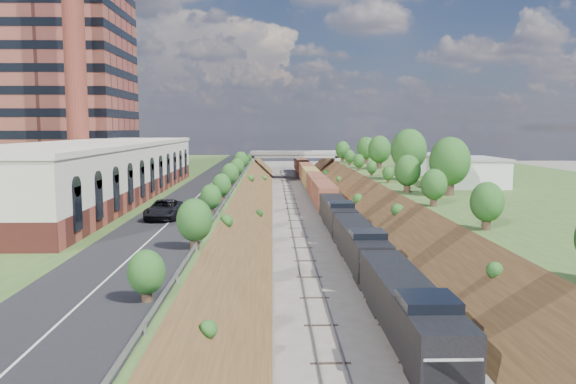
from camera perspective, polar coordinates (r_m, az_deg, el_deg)
name	(u,v)px	position (r m, az deg, el deg)	size (l,w,h in m)	color
ground	(373,360)	(35.27, 8.64, -16.48)	(400.00, 400.00, 0.00)	#6B665B
platform_left	(108,197)	(96.48, -17.85, -0.47)	(44.00, 180.00, 5.00)	#395924
platform_right	(506,196)	(100.48, 21.24, -0.34)	(44.00, 180.00, 5.00)	#395924
embankment_left	(242,211)	(93.09, -4.67, -1.98)	(7.07, 180.00, 7.07)	brown
embankment_right	(374,211)	(94.49, 8.78, -1.91)	(7.07, 180.00, 7.07)	brown
rail_left_track	(293,211)	(93.00, 0.50, -1.91)	(1.58, 180.00, 0.18)	gray
rail_right_track	(324,211)	(93.33, 3.70, -1.89)	(1.58, 180.00, 0.18)	gray
road	(215,181)	(92.83, -7.48, 1.10)	(8.00, 180.00, 0.10)	black
guardrail	(239,178)	(92.26, -4.96, 1.41)	(0.10, 171.00, 0.70)	#99999E
commercial_building	(95,170)	(73.51, -19.04, 2.09)	(14.30, 62.30, 7.00)	maroon
highrise_tower	(59,20)	(112.31, -22.25, 15.87)	(22.00, 22.00, 53.90)	brown
smokestack	(75,53)	(93.60, -20.85, 13.02)	(3.20, 3.20, 40.00)	maroon
overpass	(294,160)	(154.30, 0.63, 3.25)	(24.50, 8.30, 7.40)	gray
white_building_near	(467,173)	(89.21, 17.72, 1.89)	(9.00, 12.00, 4.00)	silver
white_building_far	(424,165)	(110.04, 13.69, 2.73)	(8.00, 10.00, 3.60)	silver
tree_right_large	(450,162)	(75.63, 16.11, 2.97)	(5.25, 5.25, 7.61)	#473323
tree_left_crest	(210,200)	(52.69, -7.93, -0.84)	(2.45, 2.45, 3.55)	#473323
freight_train	(317,186)	(108.34, 2.96, 0.65)	(3.12, 158.84, 4.65)	black
suv	(164,209)	(55.07, -12.48, -1.71)	(2.96, 6.42, 1.78)	black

